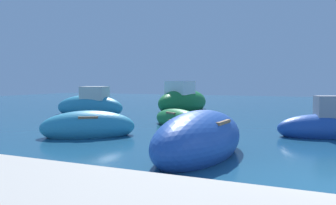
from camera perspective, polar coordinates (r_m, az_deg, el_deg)
name	(u,v)px	position (r m, az deg, el deg)	size (l,w,h in m)	color
moored_boat_0	(90,106)	(20.84, -13.13, -0.56)	(4.45, 2.39, 2.05)	teal
moored_boat_2	(178,120)	(14.99, 1.79, -3.02)	(3.55, 3.04, 1.00)	#197233
moored_boat_3	(183,101)	(23.29, 2.56, 0.22)	(3.24, 5.41, 2.47)	#197233
moored_boat_4	(323,126)	(13.32, 24.94, -3.71)	(3.38, 2.09, 1.74)	#1E479E
moored_boat_6	(88,127)	(12.61, -13.46, -4.10)	(3.55, 3.12, 1.22)	teal
moored_boat_8	(200,140)	(9.00, 5.41, -6.42)	(2.18, 4.43, 1.60)	#1E479E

